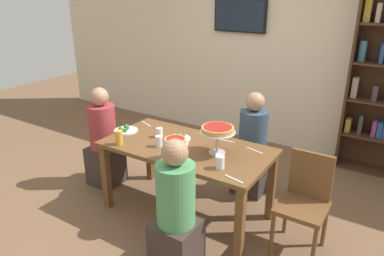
{
  "coord_description": "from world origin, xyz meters",
  "views": [
    {
      "loc": [
        1.73,
        -2.64,
        2.17
      ],
      "look_at": [
        0.0,
        0.1,
        0.89
      ],
      "focal_mm": 33.93,
      "sensor_mm": 36.0,
      "label": 1
    }
  ],
  "objects": [
    {
      "name": "salad_plate_near_diner",
      "position": [
        -0.74,
        -0.03,
        0.76
      ],
      "size": [
        0.25,
        0.25,
        0.07
      ],
      "color": "white",
      "rests_on": "dining_table"
    },
    {
      "name": "cutlery_fork_near",
      "position": [
        0.67,
        -0.33,
        0.74
      ],
      "size": [
        0.18,
        0.06,
        0.0
      ],
      "primitive_type": "cube",
      "rotation": [
        0.0,
        0.0,
        -0.24
      ],
      "color": "silver",
      "rests_on": "dining_table"
    },
    {
      "name": "rear_partition",
      "position": [
        0.0,
        2.2,
        1.4
      ],
      "size": [
        8.0,
        0.12,
        2.8
      ],
      "primitive_type": "cube",
      "color": "beige",
      "rests_on": "ground_plane"
    },
    {
      "name": "water_glass_clear_far",
      "position": [
        -0.21,
        -0.15,
        0.79
      ],
      "size": [
        0.06,
        0.06,
        0.11
      ],
      "primitive_type": "cylinder",
      "color": "white",
      "rests_on": "dining_table"
    },
    {
      "name": "cutlery_knife_far",
      "position": [
        0.26,
        0.3,
        0.74
      ],
      "size": [
        0.18,
        0.03,
        0.0
      ],
      "primitive_type": "cube",
      "rotation": [
        0.0,
        0.0,
        3.21
      ],
      "color": "silver",
      "rests_on": "dining_table"
    },
    {
      "name": "ground_plane",
      "position": [
        0.0,
        0.0,
        0.0
      ],
      "size": [
        12.0,
        12.0,
        0.0
      ],
      "primitive_type": "plane",
      "color": "brown"
    },
    {
      "name": "water_glass_clear_spare",
      "position": [
        -0.35,
        0.04,
        0.79
      ],
      "size": [
        0.07,
        0.07,
        0.1
      ],
      "primitive_type": "cylinder",
      "color": "white",
      "rests_on": "dining_table"
    },
    {
      "name": "beer_glass_amber_short",
      "position": [
        -0.56,
        -0.32,
        0.81
      ],
      "size": [
        0.07,
        0.07,
        0.14
      ],
      "primitive_type": "cylinder",
      "color": "gold",
      "rests_on": "dining_table"
    },
    {
      "name": "cutlery_fork_far",
      "position": [
        0.59,
        0.25,
        0.74
      ],
      "size": [
        0.18,
        0.06,
        0.0
      ],
      "primitive_type": "cube",
      "rotation": [
        0.0,
        0.0,
        2.9
      ],
      "color": "silver",
      "rests_on": "dining_table"
    },
    {
      "name": "salad_plate_far_diner",
      "position": [
        -0.15,
        0.1,
        0.76
      ],
      "size": [
        0.23,
        0.23,
        0.07
      ],
      "color": "white",
      "rests_on": "dining_table"
    },
    {
      "name": "chair_head_east",
      "position": [
        1.13,
        0.1,
        0.49
      ],
      "size": [
        0.4,
        0.4,
        0.87
      ],
      "rotation": [
        0.0,
        0.0,
        3.14
      ],
      "color": "brown",
      "rests_on": "ground_plane"
    },
    {
      "name": "television",
      "position": [
        -0.49,
        2.11,
        1.78
      ],
      "size": [
        0.77,
        0.05,
        0.44
      ],
      "color": "black"
    },
    {
      "name": "diner_head_west",
      "position": [
        -1.12,
        0.0,
        0.49
      ],
      "size": [
        0.34,
        0.34,
        1.15
      ],
      "color": "#382D28",
      "rests_on": "ground_plane"
    },
    {
      "name": "diner_near_right",
      "position": [
        0.37,
        -0.71,
        0.49
      ],
      "size": [
        0.34,
        0.34,
        1.15
      ],
      "rotation": [
        0.0,
        0.0,
        1.57
      ],
      "color": "#382D28",
      "rests_on": "ground_plane"
    },
    {
      "name": "water_glass_clear_near",
      "position": [
        0.49,
        -0.23,
        0.8
      ],
      "size": [
        0.08,
        0.08,
        0.11
      ],
      "primitive_type": "cylinder",
      "color": "white",
      "rests_on": "dining_table"
    },
    {
      "name": "cutlery_knife_near",
      "position": [
        -0.7,
        0.25,
        0.74
      ],
      "size": [
        0.17,
        0.08,
        0.0
      ],
      "primitive_type": "cube",
      "rotation": [
        0.0,
        0.0,
        2.76
      ],
      "color": "silver",
      "rests_on": "dining_table"
    },
    {
      "name": "diner_far_right",
      "position": [
        0.37,
        0.73,
        0.49
      ],
      "size": [
        0.34,
        0.34,
        1.15
      ],
      "rotation": [
        0.0,
        0.0,
        -1.57
      ],
      "color": "#382D28",
      "rests_on": "ground_plane"
    },
    {
      "name": "beer_glass_amber_tall",
      "position": [
        -0.03,
        -0.09,
        0.81
      ],
      "size": [
        0.07,
        0.07,
        0.13
      ],
      "primitive_type": "cylinder",
      "color": "gold",
      "rests_on": "dining_table"
    },
    {
      "name": "personal_pizza_stand",
      "position": [
        0.09,
        -0.31,
        0.9
      ],
      "size": [
        0.22,
        0.22,
        0.21
      ],
      "color": "silver",
      "rests_on": "dining_table"
    },
    {
      "name": "dining_table",
      "position": [
        0.0,
        0.0,
        0.64
      ],
      "size": [
        1.62,
        0.83,
        0.74
      ],
      "color": "brown",
      "rests_on": "ground_plane"
    },
    {
      "name": "deep_dish_pizza_stand",
      "position": [
        0.32,
        0.02,
        0.96
      ],
      "size": [
        0.32,
        0.32,
        0.26
      ],
      "color": "silver",
      "rests_on": "dining_table"
    }
  ]
}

